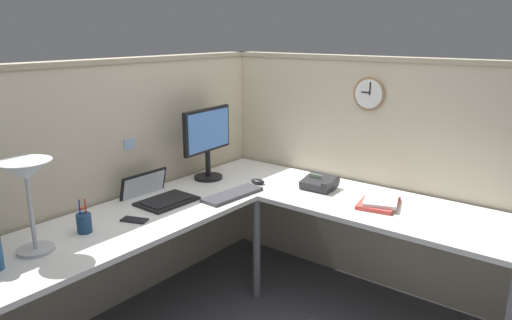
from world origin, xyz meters
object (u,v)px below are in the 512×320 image
computer_mouse (258,181)px  book_stack (379,202)px  keyboard (233,195)px  wall_clock (369,94)px  desk_lamp_dome (26,178)px  office_phone (320,184)px  monitor (207,138)px  laptop (157,195)px  cell_phone (134,220)px  pen_cup (84,223)px

computer_mouse → book_stack: 0.83m
keyboard → book_stack: (0.42, -0.80, 0.01)m
computer_mouse → wall_clock: size_ratio=0.47×
desk_lamp_dome → office_phone: size_ratio=2.10×
monitor → book_stack: size_ratio=1.54×
monitor → laptop: size_ratio=1.29×
cell_phone → office_phone: 1.22m
office_phone → computer_mouse: bearing=112.8°
pen_cup → cell_phone: pen_cup is taller
computer_mouse → pen_cup: size_ratio=0.58×
book_stack → monitor: bearing=101.6°
desk_lamp_dome → pen_cup: 0.41m
laptop → office_phone: size_ratio=1.83×
laptop → book_stack: 1.36m
computer_mouse → book_stack: (0.12, -0.83, 0.00)m
monitor → wall_clock: wall_clock is taller
monitor → wall_clock: 1.13m
keyboard → pen_cup: pen_cup is taller
monitor → cell_phone: (-0.82, -0.21, -0.29)m
laptop → desk_lamp_dome: 0.91m
desk_lamp_dome → cell_phone: desk_lamp_dome is taller
monitor → cell_phone: 0.89m
book_stack → pen_cup: bearing=141.5°
keyboard → cell_phone: keyboard is taller
laptop → keyboard: laptop is taller
pen_cup → wall_clock: 1.92m
cell_phone → pen_cup: bearing=141.2°
laptop → cell_phone: (-0.31, -0.17, -0.02)m
computer_mouse → cell_phone: (-0.93, 0.14, -0.01)m
laptop → keyboard: bearing=-45.9°
cell_phone → monitor: bearing=-6.5°
pen_cup → cell_phone: 0.27m
computer_mouse → cell_phone: 0.94m
computer_mouse → cell_phone: computer_mouse is taller
cell_phone → desk_lamp_dome: bearing=151.6°
office_phone → book_stack: size_ratio=0.65×
laptop → wall_clock: bearing=-38.2°
desk_lamp_dome → wall_clock: (1.94, -0.76, 0.25)m
office_phone → wall_clock: size_ratio=0.97×
laptop → office_phone: bearing=-41.6°
keyboard → office_phone: size_ratio=2.03×
monitor → office_phone: size_ratio=2.35×
book_stack → computer_mouse: bearing=98.4°
pen_cup → office_phone: pen_cup is taller
laptop → pen_cup: bearing=-170.7°
computer_mouse → keyboard: bearing=-174.4°
cell_phone → wall_clock: wall_clock is taller
monitor → computer_mouse: bearing=-71.2°
laptop → desk_lamp_dome: desk_lamp_dome is taller
keyboard → cell_phone: 0.66m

